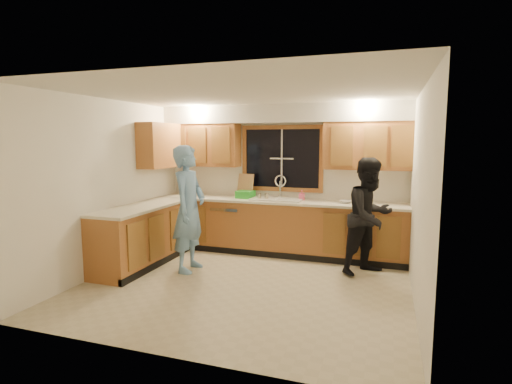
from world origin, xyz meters
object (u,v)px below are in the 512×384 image
(soap_bottle, at_px, (302,195))
(knife_block, at_px, (193,188))
(dishwasher, at_px, (230,226))
(sink, at_px, (277,203))
(man, at_px, (189,209))
(bowl, at_px, (346,202))
(stove, at_px, (119,245))
(dish_crate, at_px, (245,194))
(woman, at_px, (370,216))

(soap_bottle, bearing_deg, knife_block, 177.79)
(dishwasher, bearing_deg, sink, 0.99)
(sink, xyz_separation_m, knife_block, (-1.66, 0.16, 0.17))
(knife_block, bearing_deg, man, -85.49)
(soap_bottle, relative_size, bowl, 0.89)
(knife_block, xyz_separation_m, bowl, (2.79, -0.18, -0.09))
(man, bearing_deg, dishwasher, -8.07)
(knife_block, height_order, soap_bottle, knife_block)
(man, distance_m, soap_bottle, 1.94)
(knife_block, xyz_separation_m, soap_bottle, (2.07, -0.08, -0.03))
(stove, distance_m, dish_crate, 2.28)
(dishwasher, relative_size, stove, 0.91)
(stove, relative_size, woman, 0.54)
(stove, height_order, dish_crate, dish_crate)
(sink, height_order, man, man)
(woman, distance_m, knife_block, 3.29)
(bowl, bearing_deg, stove, -148.38)
(woman, bearing_deg, knife_block, 118.28)
(sink, relative_size, soap_bottle, 5.03)
(sink, distance_m, dishwasher, 0.96)
(man, bearing_deg, dish_crate, -19.52)
(sink, relative_size, bowl, 4.48)
(sink, xyz_separation_m, man, (-0.98, -1.27, 0.06))
(soap_bottle, bearing_deg, man, -135.71)
(dish_crate, bearing_deg, knife_block, 172.73)
(woman, bearing_deg, sink, 110.30)
(knife_block, bearing_deg, bowl, -24.53)
(soap_bottle, height_order, bowl, soap_bottle)
(man, relative_size, woman, 1.10)
(stove, distance_m, bowl, 3.48)
(knife_block, distance_m, dish_crate, 1.10)
(woman, distance_m, bowl, 0.71)
(sink, xyz_separation_m, bowl, (1.13, -0.02, 0.08))
(dishwasher, bearing_deg, man, -95.99)
(soap_bottle, bearing_deg, sink, -169.21)
(sink, xyz_separation_m, dishwasher, (-0.85, -0.01, -0.45))
(dishwasher, relative_size, knife_block, 3.52)
(stove, relative_size, dish_crate, 3.29)
(dish_crate, bearing_deg, stove, -123.60)
(man, bearing_deg, stove, 121.83)
(man, relative_size, soap_bottle, 10.76)
(sink, height_order, woman, woman)
(dish_crate, height_order, soap_bottle, soap_bottle)
(sink, relative_size, man, 0.47)
(stove, bearing_deg, sink, 45.39)
(woman, bearing_deg, stove, 151.77)
(stove, xyz_separation_m, bowl, (2.93, 1.81, 0.49))
(dishwasher, relative_size, man, 0.45)
(man, bearing_deg, knife_block, 23.35)
(sink, distance_m, dish_crate, 0.59)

